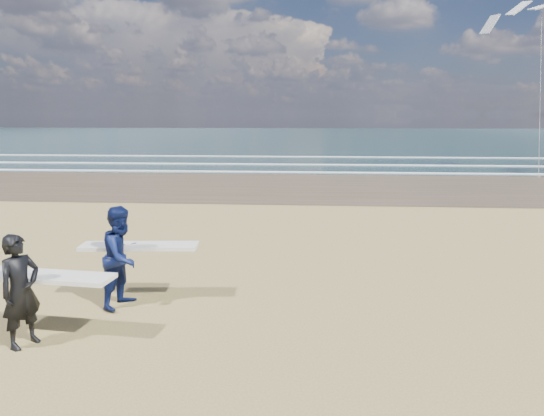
{
  "coord_description": "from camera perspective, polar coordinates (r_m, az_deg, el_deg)",
  "views": [
    {
      "loc": [
        2.77,
        -6.69,
        3.5
      ],
      "look_at": [
        1.84,
        6.0,
        1.04
      ],
      "focal_mm": 32.0,
      "sensor_mm": 36.0,
      "label": 1
    }
  ],
  "objects": [
    {
      "name": "ocean",
      "position": [
        80.63,
        16.67,
        7.99
      ],
      "size": [
        220.0,
        100.0,
        0.02
      ],
      "primitive_type": "cube",
      "color": "#173133",
      "rests_on": "ground"
    },
    {
      "name": "surfer_near",
      "position": [
        8.36,
        -27.14,
        -8.45
      ],
      "size": [
        2.24,
        1.09,
        1.76
      ],
      "color": "black",
      "rests_on": "ground"
    },
    {
      "name": "surfer_far",
      "position": [
        9.36,
        -17.06,
        -5.4
      ],
      "size": [
        2.23,
        1.24,
        1.88
      ],
      "color": "#0C1747",
      "rests_on": "ground"
    },
    {
      "name": "kite_1",
      "position": [
        33.87,
        29.07,
        14.39
      ],
      "size": [
        6.23,
        4.79,
        11.17
      ],
      "color": "slate",
      "rests_on": "ground"
    }
  ]
}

